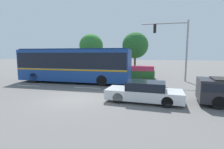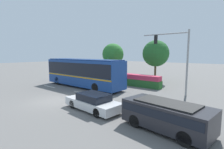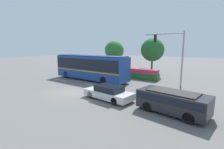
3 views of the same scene
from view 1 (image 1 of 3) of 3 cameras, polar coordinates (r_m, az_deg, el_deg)
The scene contains 9 objects.
ground_plane at distance 11.33m, azimuth -12.74°, elevation -8.03°, with size 140.00×140.00×0.00m, color slate.
city_bus at distance 17.36m, azimuth -12.82°, elevation 3.67°, with size 11.39×2.71×3.41m.
sedan_foreground at distance 10.47m, azimuth 10.87°, elevation -5.90°, with size 4.66×2.12×1.24m.
traffic_light_pole at distance 19.13m, azimuth 20.98°, elevation 10.45°, with size 4.79×0.24×6.35m.
flowering_hedge at distance 20.61m, azimuth 3.86°, elevation 0.94°, with size 7.45×1.06×1.47m.
street_tree_left at distance 23.47m, azimuth -7.08°, elevation 9.62°, with size 3.23×3.23×5.60m.
street_tree_centre at distance 24.68m, azimuth 7.88°, elevation 9.75°, with size 3.72×3.72×5.97m.
lane_stripe_near at distance 14.60m, azimuth -8.35°, elevation -4.50°, with size 2.40×0.16×0.01m, color silver.
lane_stripe_mid at distance 17.25m, azimuth -26.62°, elevation -3.40°, with size 2.40×0.16×0.01m, color silver.
Camera 1 is at (4.80, -9.85, 2.92)m, focal length 26.93 mm.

